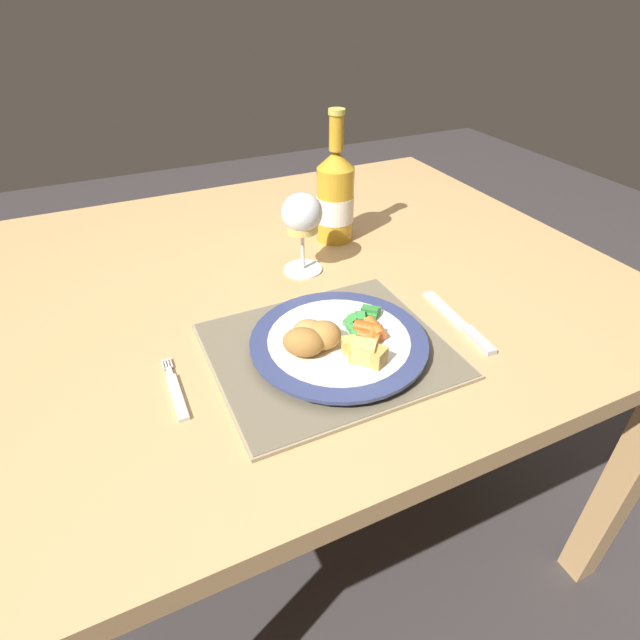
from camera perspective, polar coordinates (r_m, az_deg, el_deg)
The scene contains 12 objects.
ground_plane at distance 1.47m, azimuth -2.77°, elevation -20.55°, with size 6.00×6.00×0.00m, color #383333.
dining_table at distance 1.00m, azimuth -3.82°, elevation 0.99°, with size 1.24×1.01×0.74m.
placemat at distance 0.76m, azimuth 0.97°, elevation -3.45°, with size 0.35×0.30×0.01m.
dinner_plate at distance 0.75m, azimuth 2.15°, elevation -2.65°, with size 0.27×0.27×0.02m.
breaded_croquettes at distance 0.71m, azimuth -0.96°, elevation -1.98°, with size 0.10×0.09×0.04m.
green_beans_pile at distance 0.77m, azimuth 4.70°, elevation 0.11°, with size 0.08×0.06×0.02m.
glazed_carrots at distance 0.74m, azimuth 5.71°, elevation -1.77°, with size 0.06×0.08×0.02m.
fork at distance 0.72m, azimuth -16.15°, elevation -7.92°, with size 0.02×0.13×0.01m.
table_knife at distance 0.84m, azimuth 16.08°, elevation -0.68°, with size 0.03×0.19×0.01m.
wine_glass at distance 0.92m, azimuth -2.06°, elevation 11.62°, with size 0.07×0.07×0.15m.
bottle at distance 1.05m, azimuth 1.75°, elevation 13.93°, with size 0.08×0.08×0.26m.
roast_potatoes at distance 0.70m, azimuth 5.03°, elevation -3.69°, with size 0.05×0.07×0.03m.
Camera 1 is at (-0.29, -0.77, 1.22)m, focal length 28.00 mm.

